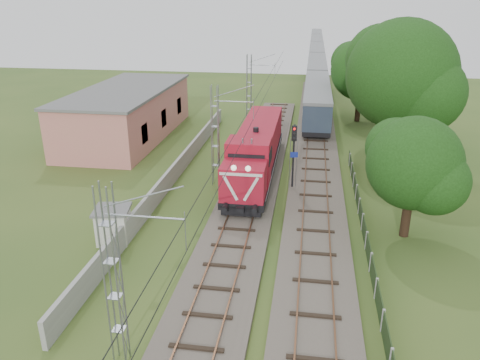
% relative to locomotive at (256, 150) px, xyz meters
% --- Properties ---
extents(ground, '(140.00, 140.00, 0.00)m').
position_rel_locomotive_xyz_m(ground, '(0.00, -14.25, -2.32)').
color(ground, '#314F1D').
rests_on(ground, ground).
extents(track_main, '(4.20, 70.00, 0.45)m').
position_rel_locomotive_xyz_m(track_main, '(0.00, -7.25, -2.14)').
color(track_main, '#6B6054').
rests_on(track_main, ground).
extents(track_side, '(4.20, 80.00, 0.45)m').
position_rel_locomotive_xyz_m(track_side, '(5.00, 5.75, -2.14)').
color(track_side, '#6B6054').
rests_on(track_side, ground).
extents(catenary, '(3.31, 70.00, 8.00)m').
position_rel_locomotive_xyz_m(catenary, '(-2.95, -2.25, 1.73)').
color(catenary, gray).
rests_on(catenary, ground).
extents(boundary_wall, '(0.25, 40.00, 1.50)m').
position_rel_locomotive_xyz_m(boundary_wall, '(-6.50, -2.25, -1.57)').
color(boundary_wall, '#9E9E99').
rests_on(boundary_wall, ground).
extents(station_building, '(8.40, 20.40, 5.22)m').
position_rel_locomotive_xyz_m(station_building, '(-15.00, 9.75, 0.31)').
color(station_building, '#BE7466').
rests_on(station_building, ground).
extents(fence, '(0.12, 32.00, 1.20)m').
position_rel_locomotive_xyz_m(fence, '(8.00, -11.25, -1.72)').
color(fence, black).
rests_on(fence, ground).
extents(locomotive, '(3.13, 17.89, 4.54)m').
position_rel_locomotive_xyz_m(locomotive, '(0.00, 0.00, 0.00)').
color(locomotive, black).
rests_on(locomotive, ground).
extents(coach_rake, '(3.07, 114.62, 3.54)m').
position_rel_locomotive_xyz_m(coach_rake, '(5.00, 67.50, 0.22)').
color(coach_rake, black).
rests_on(coach_rake, ground).
extents(signal_post, '(0.58, 0.46, 5.31)m').
position_rel_locomotive_xyz_m(signal_post, '(3.17, -2.75, 1.32)').
color(signal_post, black).
rests_on(signal_post, ground).
extents(relay_hut, '(2.46, 2.46, 2.19)m').
position_rel_locomotive_xyz_m(relay_hut, '(-7.40, -12.49, -1.22)').
color(relay_hut, beige).
rests_on(relay_hut, ground).
extents(tree_a, '(5.97, 5.69, 7.74)m').
position_rel_locomotive_xyz_m(tree_a, '(10.65, -9.11, 2.50)').
color(tree_a, '#321F14').
rests_on(tree_a, ground).
extents(tree_b, '(9.79, 9.32, 12.69)m').
position_rel_locomotive_xyz_m(tree_b, '(11.85, 5.00, 5.60)').
color(tree_b, '#321F14').
rests_on(tree_b, ground).
extents(tree_c, '(7.52, 7.17, 9.75)m').
position_rel_locomotive_xyz_m(tree_c, '(10.05, 20.31, 3.76)').
color(tree_c, '#321F14').
rests_on(tree_c, ground).
extents(tree_d, '(7.56, 7.20, 9.80)m').
position_rel_locomotive_xyz_m(tree_d, '(13.27, 20.22, 3.79)').
color(tree_d, '#321F14').
rests_on(tree_d, ground).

